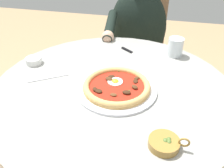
{
  "coord_description": "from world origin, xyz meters",
  "views": [
    {
      "loc": [
        -0.78,
        -0.18,
        1.29
      ],
      "look_at": [
        -0.02,
        -0.0,
        0.75
      ],
      "focal_mm": 38.12,
      "sensor_mm": 36.0,
      "label": 1
    }
  ],
  "objects_px": {
    "pizza_on_plate": "(117,87)",
    "diner_person": "(136,53)",
    "olive_pan": "(165,143)",
    "water_glass": "(175,48)",
    "ramekin_capers": "(34,60)",
    "steak_knife": "(132,53)",
    "cafe_chair_diner": "(139,41)",
    "dining_table": "(113,113)",
    "fork_utensil": "(48,78)"
  },
  "relations": [
    {
      "from": "pizza_on_plate",
      "to": "olive_pan",
      "type": "distance_m",
      "value": 0.32
    },
    {
      "from": "steak_knife",
      "to": "water_glass",
      "type": "bearing_deg",
      "value": -82.66
    },
    {
      "from": "ramekin_capers",
      "to": "fork_utensil",
      "type": "relative_size",
      "value": 0.5
    },
    {
      "from": "fork_utensil",
      "to": "water_glass",
      "type": "bearing_deg",
      "value": -56.74
    },
    {
      "from": "ramekin_capers",
      "to": "diner_person",
      "type": "bearing_deg",
      "value": -31.83
    },
    {
      "from": "ramekin_capers",
      "to": "olive_pan",
      "type": "distance_m",
      "value": 0.73
    },
    {
      "from": "water_glass",
      "to": "ramekin_capers",
      "type": "relative_size",
      "value": 1.2
    },
    {
      "from": "dining_table",
      "to": "water_glass",
      "type": "xyz_separation_m",
      "value": [
        0.33,
        -0.24,
        0.19
      ]
    },
    {
      "from": "steak_knife",
      "to": "dining_table",
      "type": "bearing_deg",
      "value": 174.46
    },
    {
      "from": "pizza_on_plate",
      "to": "ramekin_capers",
      "type": "height_order",
      "value": "pizza_on_plate"
    },
    {
      "from": "cafe_chair_diner",
      "to": "olive_pan",
      "type": "bearing_deg",
      "value": -169.21
    },
    {
      "from": "pizza_on_plate",
      "to": "diner_person",
      "type": "relative_size",
      "value": 0.28
    },
    {
      "from": "pizza_on_plate",
      "to": "diner_person",
      "type": "bearing_deg",
      "value": 1.77
    },
    {
      "from": "cafe_chair_diner",
      "to": "water_glass",
      "type": "bearing_deg",
      "value": -156.67
    },
    {
      "from": "pizza_on_plate",
      "to": "steak_knife",
      "type": "relative_size",
      "value": 1.8
    },
    {
      "from": "olive_pan",
      "to": "diner_person",
      "type": "relative_size",
      "value": 0.1
    },
    {
      "from": "dining_table",
      "to": "olive_pan",
      "type": "distance_m",
      "value": 0.39
    },
    {
      "from": "steak_knife",
      "to": "fork_utensil",
      "type": "height_order",
      "value": "steak_knife"
    },
    {
      "from": "water_glass",
      "to": "pizza_on_plate",
      "type": "bearing_deg",
      "value": 148.69
    },
    {
      "from": "dining_table",
      "to": "fork_utensil",
      "type": "distance_m",
      "value": 0.32
    },
    {
      "from": "dining_table",
      "to": "fork_utensil",
      "type": "xyz_separation_m",
      "value": [
        -0.01,
        0.28,
        0.15
      ]
    },
    {
      "from": "steak_knife",
      "to": "pizza_on_plate",
      "type": "bearing_deg",
      "value": 178.55
    },
    {
      "from": "olive_pan",
      "to": "pizza_on_plate",
      "type": "bearing_deg",
      "value": 38.8
    },
    {
      "from": "ramekin_capers",
      "to": "cafe_chair_diner",
      "type": "xyz_separation_m",
      "value": [
        0.79,
        -0.4,
        -0.2
      ]
    },
    {
      "from": "cafe_chair_diner",
      "to": "pizza_on_plate",
      "type": "bearing_deg",
      "value": -178.6
    },
    {
      "from": "ramekin_capers",
      "to": "olive_pan",
      "type": "height_order",
      "value": "olive_pan"
    },
    {
      "from": "steak_knife",
      "to": "cafe_chair_diner",
      "type": "distance_m",
      "value": 0.61
    },
    {
      "from": "pizza_on_plate",
      "to": "fork_utensil",
      "type": "distance_m",
      "value": 0.3
    },
    {
      "from": "pizza_on_plate",
      "to": "olive_pan",
      "type": "relative_size",
      "value": 2.69
    },
    {
      "from": "steak_knife",
      "to": "ramekin_capers",
      "type": "xyz_separation_m",
      "value": [
        -0.21,
        0.43,
        0.01
      ]
    },
    {
      "from": "olive_pan",
      "to": "water_glass",
      "type": "bearing_deg",
      "value": -1.74
    },
    {
      "from": "steak_knife",
      "to": "diner_person",
      "type": "xyz_separation_m",
      "value": [
        0.44,
        0.03,
        -0.23
      ]
    },
    {
      "from": "olive_pan",
      "to": "cafe_chair_diner",
      "type": "relative_size",
      "value": 0.13
    },
    {
      "from": "steak_knife",
      "to": "diner_person",
      "type": "distance_m",
      "value": 0.49
    },
    {
      "from": "water_glass",
      "to": "fork_utensil",
      "type": "relative_size",
      "value": 0.6
    },
    {
      "from": "pizza_on_plate",
      "to": "olive_pan",
      "type": "xyz_separation_m",
      "value": [
        -0.25,
        -0.2,
        -0.0
      ]
    },
    {
      "from": "steak_knife",
      "to": "cafe_chair_diner",
      "type": "bearing_deg",
      "value": 3.01
    },
    {
      "from": "water_glass",
      "to": "diner_person",
      "type": "height_order",
      "value": "diner_person"
    },
    {
      "from": "ramekin_capers",
      "to": "olive_pan",
      "type": "xyz_separation_m",
      "value": [
        -0.37,
        -0.63,
        -0.0
      ]
    },
    {
      "from": "dining_table",
      "to": "cafe_chair_diner",
      "type": "bearing_deg",
      "value": 0.07
    },
    {
      "from": "ramekin_capers",
      "to": "cafe_chair_diner",
      "type": "distance_m",
      "value": 0.91
    },
    {
      "from": "dining_table",
      "to": "pizza_on_plate",
      "type": "relative_size",
      "value": 3.08
    },
    {
      "from": "water_glass",
      "to": "ramekin_capers",
      "type": "xyz_separation_m",
      "value": [
        -0.24,
        0.64,
        -0.02
      ]
    },
    {
      "from": "dining_table",
      "to": "steak_knife",
      "type": "relative_size",
      "value": 5.53
    },
    {
      "from": "water_glass",
      "to": "diner_person",
      "type": "relative_size",
      "value": 0.08
    },
    {
      "from": "cafe_chair_diner",
      "to": "dining_table",
      "type": "bearing_deg",
      "value": -179.93
    },
    {
      "from": "fork_utensil",
      "to": "cafe_chair_diner",
      "type": "distance_m",
      "value": 0.96
    },
    {
      "from": "dining_table",
      "to": "water_glass",
      "type": "height_order",
      "value": "water_glass"
    },
    {
      "from": "ramekin_capers",
      "to": "cafe_chair_diner",
      "type": "height_order",
      "value": "cafe_chair_diner"
    },
    {
      "from": "dining_table",
      "to": "ramekin_capers",
      "type": "bearing_deg",
      "value": 76.55
    }
  ]
}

